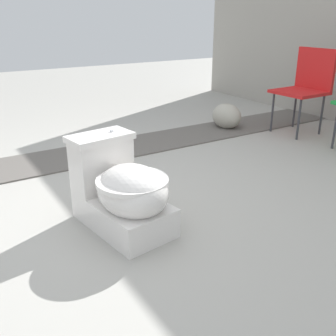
# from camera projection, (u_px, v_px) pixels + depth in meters

# --- Properties ---
(ground_plane) EXTENTS (14.00, 14.00, 0.00)m
(ground_plane) POSITION_uv_depth(u_px,v_px,m) (139.00, 206.00, 2.52)
(ground_plane) COLOR #A8A59E
(gravel_strip) EXTENTS (0.56, 8.00, 0.01)m
(gravel_strip) POSITION_uv_depth(u_px,v_px,m) (131.00, 146.00, 3.63)
(gravel_strip) COLOR #605B56
(gravel_strip) RESTS_ON ground
(toilet) EXTENTS (0.68, 0.46, 0.52)m
(toilet) POSITION_uv_depth(u_px,v_px,m) (123.00, 192.00, 2.19)
(toilet) COLOR white
(toilet) RESTS_ON ground
(folding_chair_left) EXTENTS (0.45, 0.45, 0.83)m
(folding_chair_left) POSITION_uv_depth(u_px,v_px,m) (307.00, 82.00, 3.93)
(folding_chair_left) COLOR red
(folding_chair_left) RESTS_ON ground
(boulder_near) EXTENTS (0.37, 0.31, 0.27)m
(boulder_near) POSITION_uv_depth(u_px,v_px,m) (227.00, 116.00, 4.18)
(boulder_near) COLOR #ADA899
(boulder_near) RESTS_ON ground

